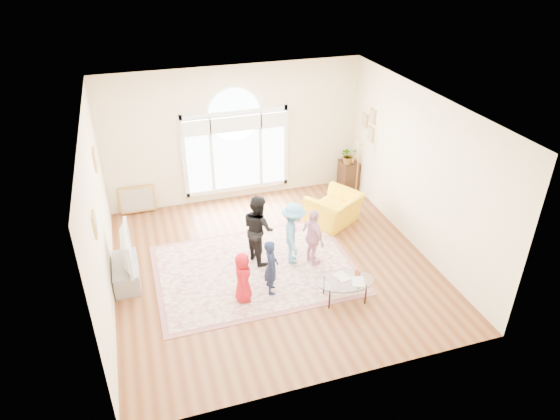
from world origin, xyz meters
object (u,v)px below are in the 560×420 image
object	(u,v)px
tv_console	(126,273)
coffee_table	(345,281)
area_rug	(255,269)
armchair	(334,209)
television	(122,248)

from	to	relation	value
tv_console	coffee_table	distance (m)	4.02
area_rug	armchair	size ratio (longest dim) A/B	3.38
area_rug	tv_console	xyz separation A→B (m)	(-2.38, 0.35, 0.20)
area_rug	television	bearing A→B (deg)	171.62
tv_console	armchair	bearing A→B (deg)	10.41
area_rug	tv_console	world-z (taller)	tv_console
tv_console	coffee_table	world-z (taller)	coffee_table
armchair	area_rug	bearing A→B (deg)	-2.47
armchair	tv_console	bearing A→B (deg)	-21.00
coffee_table	armchair	bearing A→B (deg)	77.98
tv_console	armchair	distance (m)	4.59
television	coffee_table	size ratio (longest dim) A/B	1.05
coffee_table	armchair	size ratio (longest dim) A/B	1.03
television	coffee_table	world-z (taller)	television
coffee_table	television	bearing A→B (deg)	162.25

